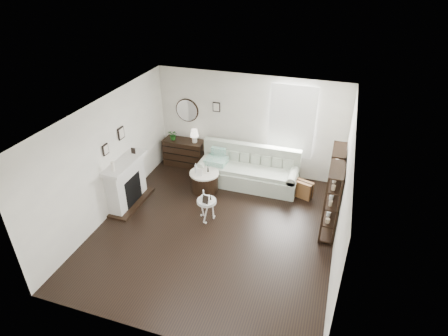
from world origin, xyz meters
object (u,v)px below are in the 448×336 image
(sofa, at_px, (248,172))
(dresser, at_px, (184,153))
(drum_table, at_px, (205,181))
(pedestal_table, at_px, (207,202))

(sofa, height_order, dresser, sofa)
(drum_table, bearing_deg, sofa, 35.21)
(drum_table, relative_size, pedestal_table, 1.40)
(sofa, bearing_deg, pedestal_table, -105.05)
(sofa, bearing_deg, dresser, 168.78)
(dresser, xyz_separation_m, pedestal_table, (1.49, -2.19, 0.11))
(sofa, xyz_separation_m, drum_table, (-0.96, -0.68, -0.07))
(dresser, distance_m, drum_table, 1.47)
(sofa, distance_m, dresser, 2.01)
(sofa, height_order, pedestal_table, sofa)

